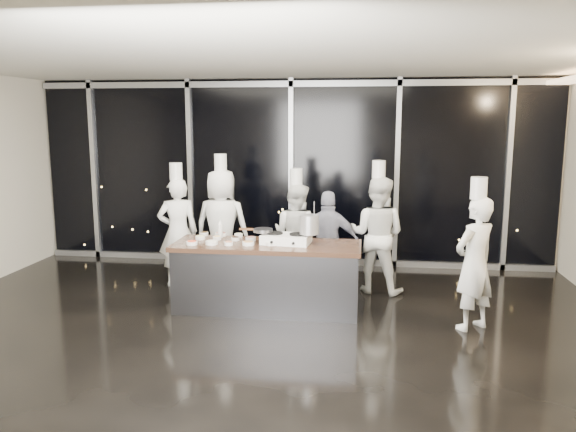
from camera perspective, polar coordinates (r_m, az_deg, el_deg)
name	(u,v)px	position (r m, az deg, el deg)	size (l,w,h in m)	color
ground	(255,334)	(6.80, -3.42, -11.87)	(9.00, 9.00, 0.00)	black
room_shell	(268,143)	(6.29, -2.04, 7.40)	(9.02, 7.02, 3.21)	beige
window_wall	(291,173)	(9.75, 0.34, 4.42)	(8.90, 0.11, 3.20)	black
demo_counter	(267,276)	(7.49, -2.14, -6.14)	(2.46, 0.86, 0.90)	#333338
stove	(286,239)	(7.37, -0.19, -2.31)	(0.66, 0.45, 0.14)	white
frying_pan	(262,230)	(7.42, -2.63, -1.45)	(0.46, 0.28, 0.04)	slate
stock_pot	(309,225)	(7.27, 2.17, -0.87)	(0.25, 0.25, 0.25)	#A6A6A8
prep_bowls	(229,239)	(7.56, -6.06, -2.36)	(1.14, 0.76, 0.05)	silver
squeeze_bottle	(220,229)	(7.78, -6.91, -1.34)	(0.07, 0.07, 0.25)	silver
chef_far_left	(178,231)	(8.65, -11.12, -1.49)	(0.70, 0.58, 1.88)	silver
chef_left	(222,225)	(8.74, -6.74, -0.93)	(0.90, 0.62, 2.00)	silver
chef_center	(296,233)	(8.58, 0.82, -1.77)	(0.92, 0.83, 1.79)	silver
guest	(329,242)	(8.17, 4.16, -2.67)	(0.89, 0.39, 1.50)	#121633
chef_right	(377,234)	(8.26, 9.03, -1.83)	(0.98, 0.85, 1.93)	silver
chef_side	(475,262)	(7.07, 18.42, -4.45)	(0.70, 0.67, 1.85)	silver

